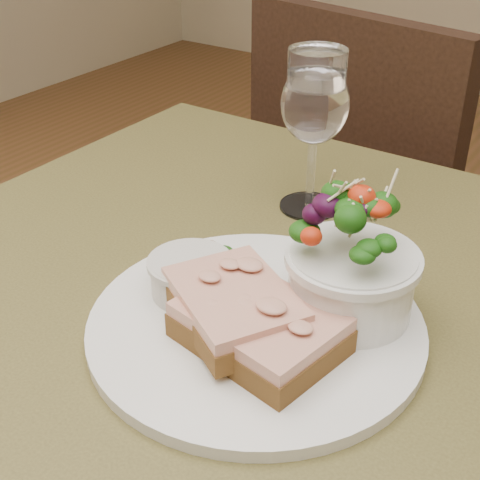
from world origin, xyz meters
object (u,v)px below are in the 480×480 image
Objects in this scene: sandwich_front at (259,327)px; wine_glass at (315,109)px; cafe_table at (248,379)px; sandwich_back at (234,306)px; ramekin at (191,275)px; chair_far at (381,292)px; salad_bowl at (353,255)px; dinner_plate at (256,325)px.

wine_glass reaches higher than sandwich_front.
cafe_table is 5.37× the size of sandwich_back.
chair_far is at bearing 96.12° from ramekin.
sandwich_back is at bearing -179.68° from sandwich_front.
wine_glass reaches higher than sandwich_back.
sandwich_back reaches higher than cafe_table.
ramekin is at bearing -142.16° from cafe_table.
cafe_table is at bearing -165.42° from salad_bowl.
wine_glass reaches higher than salad_bowl.
chair_far is at bearing 98.77° from wine_glass.
cafe_table is 2.67× the size of dinner_plate.
cafe_table is 0.20m from salad_bowl.
cafe_table is 0.15m from sandwich_front.
chair_far is 0.89m from salad_bowl.
sandwich_front is 0.83× the size of wine_glass.
wine_glass is at bearing 128.20° from salad_bowl.
dinner_plate is 0.08m from ramekin.
ramekin is 0.42× the size of wine_glass.
sandwich_back is (-0.01, -0.02, 0.03)m from dinner_plate.
salad_bowl is at bearing 78.46° from sandwich_back.
dinner_plate reaches higher than cafe_table.
chair_far is 7.09× the size of salad_bowl.
dinner_plate is at bearing -48.49° from cafe_table.
chair_far is 0.89m from ramekin.
salad_bowl is at bearing -51.80° from wine_glass.
wine_glass reaches higher than chair_far.
chair_far is at bearing 99.82° from cafe_table.
sandwich_front is at bearing 20.25° from sandwich_back.
salad_bowl reaches higher than sandwich_back.
dinner_plate is 0.04m from sandwich_front.
wine_glass is (0.08, -0.51, 0.58)m from chair_far.
ramekin is (-0.09, 0.03, 0.00)m from sandwich_front.
ramekin is at bearing -168.66° from sandwich_back.
sandwich_front is at bearing -49.96° from cafe_table.
dinner_plate is 4.06× the size of ramekin.
ramekin is 0.15m from salad_bowl.
chair_far is 0.92m from sandwich_front.
wine_glass is at bearing 111.26° from chair_far.
ramekin reaches higher than cafe_table.
ramekin is at bearing -157.01° from salad_bowl.
sandwich_front is at bearing 115.20° from chair_far.
chair_far is at bearing 107.45° from salad_bowl.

